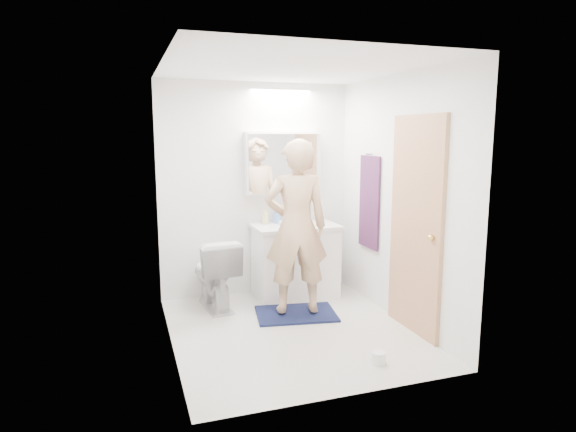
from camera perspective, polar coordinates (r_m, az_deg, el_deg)
name	(u,v)px	position (r m, az deg, el deg)	size (l,w,h in m)	color
floor	(291,330)	(4.77, 0.40, -13.06)	(2.50, 2.50, 0.00)	silver
ceiling	(292,67)	(4.44, 0.44, 16.88)	(2.50, 2.50, 0.00)	white
wall_back	(256,190)	(5.64, -3.73, 3.06)	(2.50, 2.50, 0.00)	white
wall_front	(353,229)	(3.31, 7.49, -1.51)	(2.50, 2.50, 0.00)	white
wall_left	(167,210)	(4.22, -13.84, 0.67)	(2.50, 2.50, 0.00)	white
wall_right	(398,199)	(4.92, 12.64, 1.91)	(2.50, 2.50, 0.00)	white
vanity_cabinet	(295,262)	(5.63, 0.83, -5.34)	(0.90, 0.55, 0.78)	white
countertop	(295,227)	(5.54, 0.84, -1.23)	(0.95, 0.58, 0.04)	white
sink_basin	(294,223)	(5.56, 0.74, -0.82)	(0.36, 0.36, 0.03)	white
faucet	(289,215)	(5.72, 0.11, 0.14)	(0.02, 0.02, 0.16)	#B6B6BA
medicine_cabinet	(283,163)	(5.62, -0.59, 6.13)	(0.88, 0.14, 0.70)	white
mirror_panel	(285,164)	(5.55, -0.35, 6.09)	(0.84, 0.01, 0.66)	silver
toilet	(215,273)	(5.29, -8.50, -6.52)	(0.42, 0.74, 0.76)	silver
bath_rug	(296,314)	(5.13, 0.94, -11.26)	(0.80, 0.55, 0.02)	#141840
person	(296,227)	(4.88, 0.96, -1.28)	(0.63, 0.42, 1.74)	tan
door	(416,226)	(4.64, 14.57, -1.09)	(0.04, 0.80, 2.00)	tan
door_knob	(431,238)	(4.39, 16.23, -2.44)	(0.06, 0.06, 0.06)	gold
towel	(369,202)	(5.39, 9.38, 1.59)	(0.02, 0.42, 1.00)	#14253F
towel_hook	(369,154)	(5.34, 9.41, 7.12)	(0.02, 0.02, 0.07)	silver
soap_bottle_a	(265,215)	(5.56, -2.65, 0.06)	(0.08, 0.08, 0.20)	beige
soap_bottle_b	(277,215)	(5.64, -1.25, 0.10)	(0.08, 0.08, 0.18)	#6187D0
toothbrush_cup	(306,218)	(5.74, 2.11, -0.20)	(0.10, 0.10, 0.09)	#3F68BE
toilet_paper_roll	(379,358)	(4.18, 10.44, -15.86)	(0.11, 0.11, 0.10)	white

